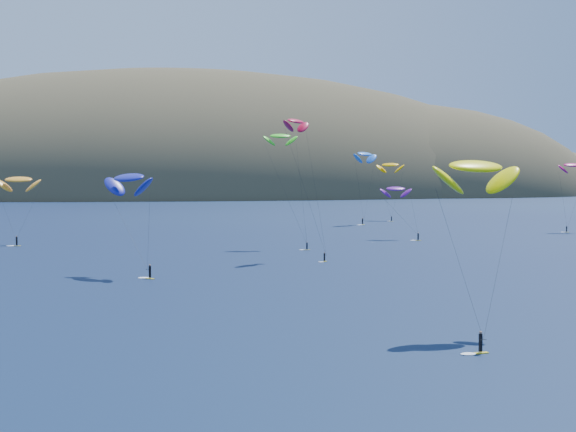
% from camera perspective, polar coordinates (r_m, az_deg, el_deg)
% --- Properties ---
extents(island, '(730.00, 300.00, 210.00)m').
position_cam_1_polar(island, '(608.15, -5.41, 0.52)').
color(island, '#3D3526').
rests_on(island, ground).
extents(kitesurfer_1, '(9.64, 9.73, 16.85)m').
position_cam_1_polar(kitesurfer_1, '(188.01, -18.62, 2.47)').
color(kitesurfer_1, yellow).
rests_on(kitesurfer_1, ground).
extents(kitesurfer_2, '(9.31, 12.45, 18.74)m').
position_cam_1_polar(kitesurfer_2, '(80.74, 13.21, 3.44)').
color(kitesurfer_2, yellow).
rests_on(kitesurfer_2, ground).
extents(kitesurfer_3, '(8.02, 10.72, 25.48)m').
position_cam_1_polar(kitesurfer_3, '(170.53, -0.54, 5.69)').
color(kitesurfer_3, yellow).
rests_on(kitesurfer_3, ground).
extents(kitesurfer_4, '(10.31, 9.29, 24.34)m').
position_cam_1_polar(kitesurfer_4, '(249.37, 5.48, 4.40)').
color(kitesurfer_4, yellow).
rests_on(kitesurfer_4, ground).
extents(kitesurfer_6, '(7.85, 9.07, 13.96)m').
position_cam_1_polar(kitesurfer_6, '(193.22, 7.67, 1.92)').
color(kitesurfer_6, yellow).
rests_on(kitesurfer_6, ground).
extents(kitesurfer_8, '(7.92, 5.37, 20.03)m').
position_cam_1_polar(kitesurfer_8, '(229.05, 19.57, 3.43)').
color(kitesurfer_8, yellow).
rests_on(kitesurfer_8, ground).
extents(kitesurfer_9, '(7.76, 10.63, 26.98)m').
position_cam_1_polar(kitesurfer_9, '(147.06, 0.56, 6.73)').
color(kitesurfer_9, yellow).
rests_on(kitesurfer_9, ground).
extents(kitesurfer_10, '(9.43, 12.27, 17.56)m').
position_cam_1_polar(kitesurfer_10, '(125.96, -11.25, 2.68)').
color(kitesurfer_10, yellow).
rests_on(kitesurfer_10, ground).
extents(kitesurfer_11, '(9.85, 13.57, 21.14)m').
position_cam_1_polar(kitesurfer_11, '(273.17, 7.29, 3.63)').
color(kitesurfer_11, yellow).
rests_on(kitesurfer_11, ground).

